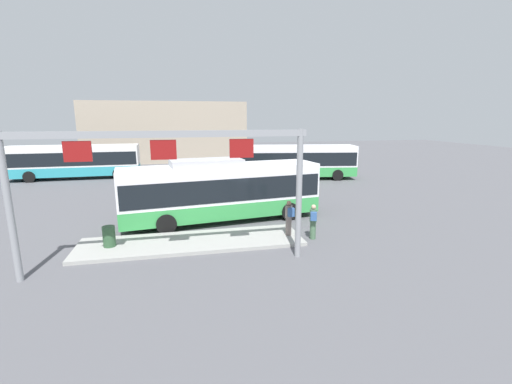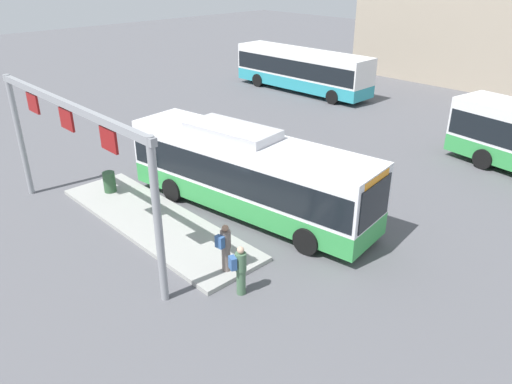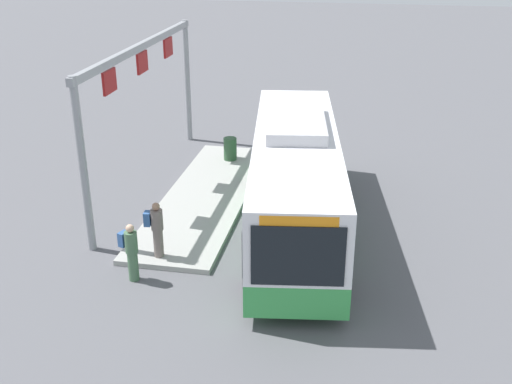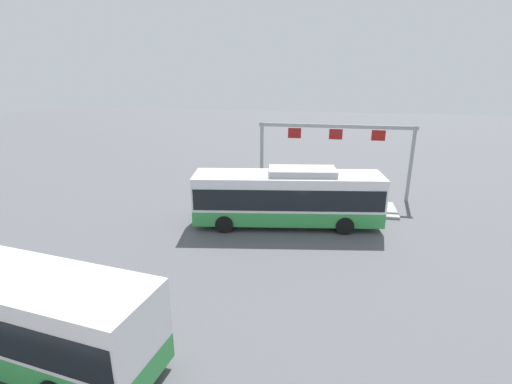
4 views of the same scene
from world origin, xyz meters
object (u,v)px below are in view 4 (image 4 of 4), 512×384
Objects in this scene: bus_main at (288,196)px; person_waiting_near at (252,187)px; person_boarding at (238,187)px; trash_bin at (374,202)px.

person_waiting_near is (2.73, -3.55, -0.76)m from bus_main.
person_boarding is at bearing -114.22° from person_waiting_near.
bus_main reaches higher than person_boarding.
person_waiting_near is at bearing 91.85° from person_boarding.
bus_main is at bearing 63.84° from person_boarding.
person_boarding is 1.14m from person_waiting_near.
bus_main is 6.34m from trash_bin.
person_boarding is 1.00× the size of person_waiting_near.
person_waiting_near reaches higher than person_boarding.
person_waiting_near reaches higher than trash_bin.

